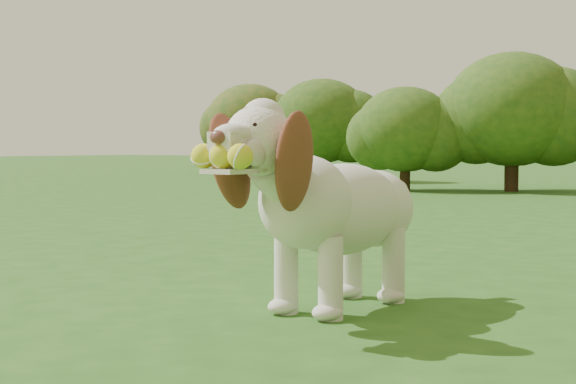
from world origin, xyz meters
The scene contains 6 objects.
ground centered at (0.00, 0.00, 0.00)m, with size 80.00×80.00×0.00m, color #234F16.
dog centered at (0.24, 0.06, 0.40)m, with size 0.41×1.15×0.75m.
shrub_a centered at (-3.43, 8.00, 0.82)m, with size 1.34×1.34×1.39m.
shrub_g centered at (-9.21, 12.29, 1.12)m, with size 1.84×1.84×1.90m.
shrub_b centered at (-2.17, 8.59, 1.07)m, with size 1.76×1.76×1.83m.
shrub_e centered at (-5.97, 9.97, 1.01)m, with size 1.67×1.67×1.73m.
Camera 1 is at (1.90, -2.63, 0.60)m, focal length 55.00 mm.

